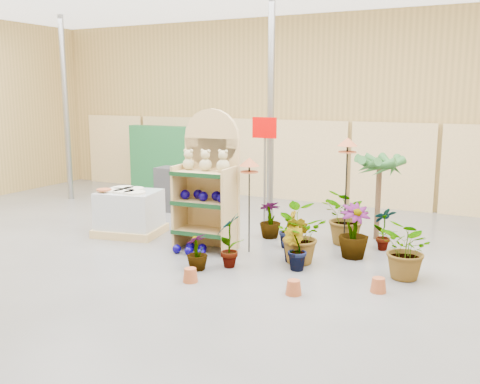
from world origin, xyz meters
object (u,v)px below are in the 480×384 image
object	(u,v)px
display_shelf	(209,185)
pallet_stack	(130,213)
potted_plant_2	(297,235)
bird_table_front	(249,165)

from	to	relation	value
display_shelf	pallet_stack	xyz separation A→B (m)	(-1.79, 0.08, -0.68)
display_shelf	potted_plant_2	xyz separation A→B (m)	(1.68, -0.15, -0.64)
potted_plant_2	pallet_stack	bearing A→B (deg)	176.28
pallet_stack	display_shelf	bearing A→B (deg)	-13.15
display_shelf	pallet_stack	bearing A→B (deg)	174.19
pallet_stack	potted_plant_2	xyz separation A→B (m)	(3.47, -0.23, 0.04)
pallet_stack	potted_plant_2	distance (m)	3.47
display_shelf	bird_table_front	world-z (taller)	display_shelf
pallet_stack	bird_table_front	world-z (taller)	bird_table_front
pallet_stack	bird_table_front	xyz separation A→B (m)	(2.53, -0.02, 1.07)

